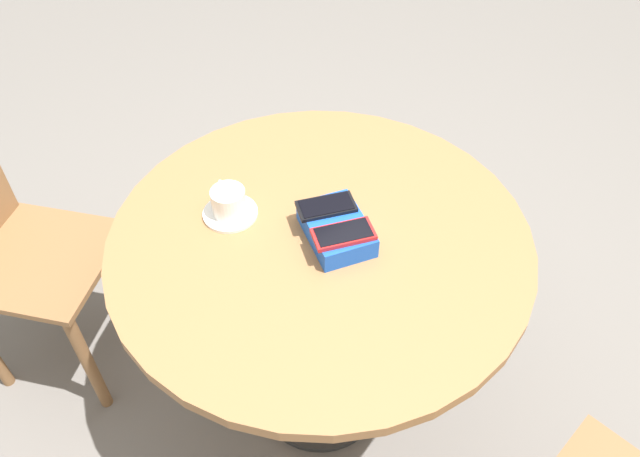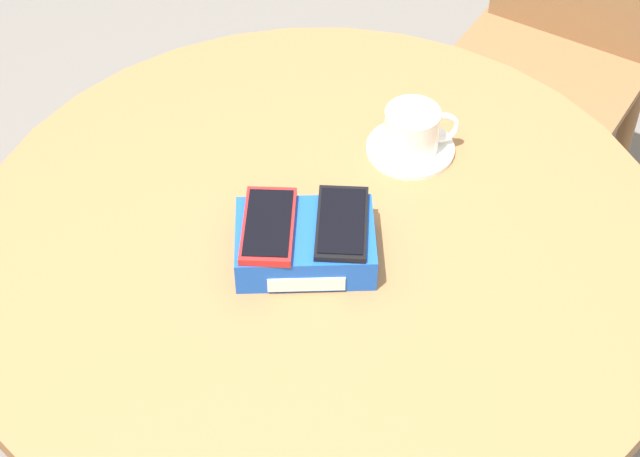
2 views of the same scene
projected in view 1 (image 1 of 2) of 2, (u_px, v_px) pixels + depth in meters
The scene contains 8 objects.
ground_plane at pixel (320, 394), 1.98m from camera, with size 8.00×8.00×0.00m, color slate.
round_table at pixel (320, 265), 1.53m from camera, with size 0.99×0.99×0.74m.
phone_box at pixel (336, 229), 1.43m from camera, with size 0.21×0.17×0.05m.
phone_red at pixel (343, 234), 1.37m from camera, with size 0.11×0.15×0.01m.
phone_black at pixel (326, 206), 1.44m from camera, with size 0.11×0.15×0.01m.
saucer at pixel (230, 213), 1.50m from camera, with size 0.13×0.13×0.01m, color white.
coffee_cup at pixel (228, 201), 1.47m from camera, with size 0.11×0.08×0.07m.
chair_near_window at pixel (22, 257), 1.79m from camera, with size 0.54×0.54×0.84m.
Camera 1 is at (-0.81, 0.60, 1.78)m, focal length 35.00 mm.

